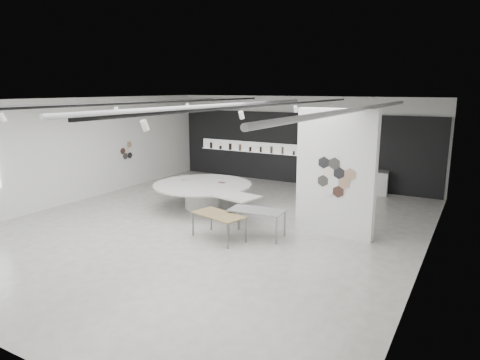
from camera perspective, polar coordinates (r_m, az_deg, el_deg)
The scene contains 7 objects.
room at distance 12.80m, azimuth -4.23°, elevation 2.85°, with size 12.02×14.02×3.82m.
back_wall_display at distance 18.96m, azimuth 7.63°, elevation 4.18°, with size 11.80×0.27×3.10m.
partition_column at distance 12.21m, azimuth 12.65°, elevation 0.83°, with size 2.20×0.38×3.60m.
display_island at distance 14.98m, azimuth -4.86°, elevation -1.67°, with size 4.64×4.04×0.88m.
sample_table_wood at distance 11.89m, azimuth -2.87°, elevation -4.83°, with size 1.68×1.15×0.72m.
sample_table_stone at distance 12.05m, azimuth 2.24°, elevation -4.31°, with size 1.59×0.89×0.79m.
kitchen_counter at distance 17.83m, azimuth 16.50°, elevation -0.21°, with size 1.72×0.83×1.31m.
Camera 1 is at (6.98, -10.47, 4.13)m, focal length 32.00 mm.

